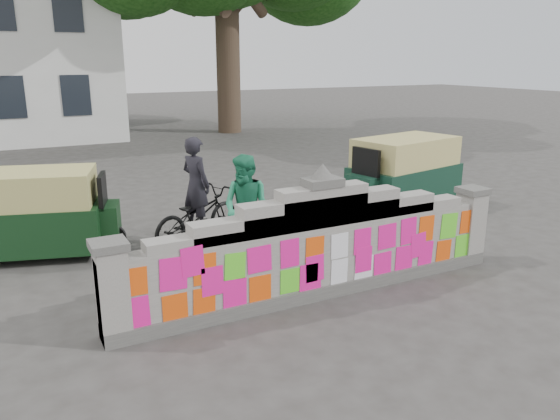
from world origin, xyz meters
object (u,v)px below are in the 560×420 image
Objects in this scene: rickshaw_right at (402,172)px; cyclist_rider at (197,197)px; rickshaw_left at (35,213)px; cyclist_bike at (197,216)px; pedestrian at (247,208)px.

cyclist_rider is at bearing -9.66° from rickshaw_right.
cyclist_bike is at bearing 3.21° from rickshaw_left.
cyclist_rider is (-0.00, 0.00, 0.37)m from cyclist_bike.
cyclist_bike is at bearing 164.08° from pedestrian.
cyclist_bike is 2.87m from rickshaw_left.
rickshaw_right is (4.61, 1.40, -0.06)m from pedestrian.
pedestrian is at bearing 178.85° from cyclist_rider.
cyclist_bike is 1.12× the size of cyclist_rider.
cyclist_rider reaches higher than cyclist_bike.
rickshaw_left reaches higher than cyclist_bike.
pedestrian is (0.48, -1.26, 0.03)m from cyclist_rider.
cyclist_rider is 0.97× the size of pedestrian.
cyclist_rider is 0.63× the size of rickshaw_left.
cyclist_rider reaches higher than rickshaw_right.
rickshaw_left is at bearing -157.19° from pedestrian.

